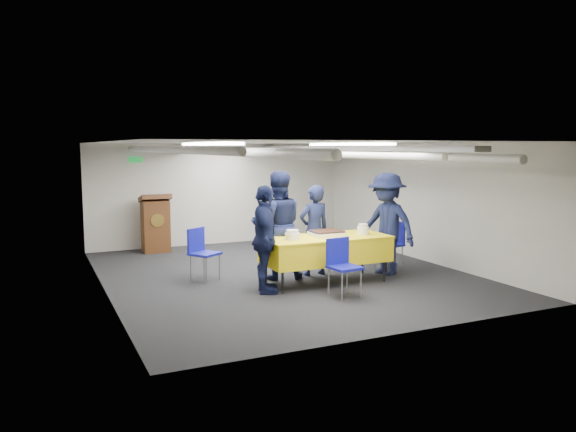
% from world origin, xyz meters
% --- Properties ---
extents(ground, '(7.00, 7.00, 0.00)m').
position_xyz_m(ground, '(0.00, 0.00, 0.00)').
color(ground, black).
rests_on(ground, ground).
extents(room_shell, '(6.00, 7.00, 2.30)m').
position_xyz_m(room_shell, '(0.09, 0.41, 1.81)').
color(room_shell, beige).
rests_on(room_shell, ground).
extents(serving_table, '(2.09, 0.90, 0.77)m').
position_xyz_m(serving_table, '(0.37, -0.88, 0.56)').
color(serving_table, black).
rests_on(serving_table, ground).
extents(sheet_cake, '(0.53, 0.41, 0.09)m').
position_xyz_m(sheet_cake, '(0.42, -0.82, 0.81)').
color(sheet_cake, white).
rests_on(sheet_cake, serving_table).
extents(plate_stack_left, '(0.23, 0.23, 0.16)m').
position_xyz_m(plate_stack_left, '(-0.25, -0.93, 0.84)').
color(plate_stack_left, white).
rests_on(plate_stack_left, serving_table).
extents(plate_stack_right, '(0.20, 0.20, 0.18)m').
position_xyz_m(plate_stack_right, '(1.05, -0.93, 0.85)').
color(plate_stack_right, white).
rests_on(plate_stack_right, serving_table).
extents(podium, '(0.62, 0.53, 1.25)m').
position_xyz_m(podium, '(-1.60, 3.05, 0.61)').
color(podium, '#5B3116').
rests_on(podium, ground).
extents(chair_near, '(0.46, 0.46, 0.87)m').
position_xyz_m(chair_near, '(0.19, -1.71, 0.53)').
color(chair_near, gray).
rests_on(chair_near, ground).
extents(chair_right, '(0.49, 0.49, 0.87)m').
position_xyz_m(chair_right, '(2.00, -0.43, 0.53)').
color(chair_right, gray).
rests_on(chair_right, ground).
extents(chair_left, '(0.58, 0.58, 0.87)m').
position_xyz_m(chair_left, '(-1.42, 0.19, 0.53)').
color(chair_left, gray).
rests_on(chair_left, ground).
extents(sailor_a, '(0.60, 0.42, 1.58)m').
position_xyz_m(sailor_a, '(0.46, -0.31, 0.79)').
color(sailor_a, black).
rests_on(sailor_a, ground).
extents(sailor_b, '(1.03, 0.89, 1.83)m').
position_xyz_m(sailor_b, '(-0.22, -0.27, 0.91)').
color(sailor_b, black).
rests_on(sailor_b, ground).
extents(sailor_c, '(0.69, 1.05, 1.65)m').
position_xyz_m(sailor_c, '(-0.78, -1.05, 0.83)').
color(sailor_c, black).
rests_on(sailor_c, ground).
extents(sailor_d, '(1.00, 1.30, 1.78)m').
position_xyz_m(sailor_d, '(1.65, -0.76, 0.89)').
color(sailor_d, black).
rests_on(sailor_d, ground).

